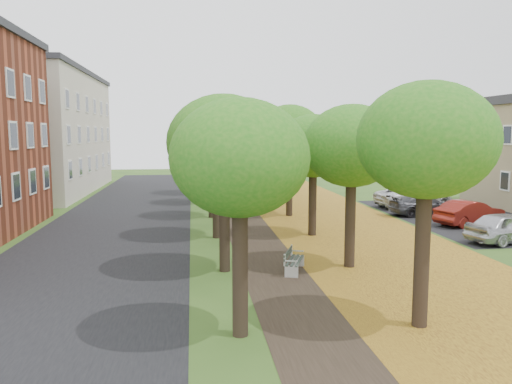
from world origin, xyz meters
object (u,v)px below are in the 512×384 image
object	(u,v)px
car_silver	(508,227)
car_white	(414,197)
bench	(293,260)
car_red	(470,213)
car_grey	(424,205)

from	to	relation	value
car_silver	car_white	world-z (taller)	car_white
bench	car_white	world-z (taller)	car_white
car_red	car_grey	xyz separation A→B (m)	(-0.99, 3.49, -0.05)
car_silver	car_white	size ratio (longest dim) A/B	0.80
car_grey	bench	bearing A→B (deg)	133.42
car_red	car_grey	distance (m)	3.63
car_silver	car_white	distance (m)	11.07
bench	car_red	world-z (taller)	car_red
bench	car_silver	bearing A→B (deg)	-51.31
bench	car_red	xyz separation A→B (m)	(11.68, 8.01, 0.27)
bench	car_red	distance (m)	14.16
bench	car_silver	world-z (taller)	car_silver
bench	car_white	bearing A→B (deg)	-17.50
bench	car_red	size ratio (longest dim) A/B	0.42
bench	car_white	xyz separation A→B (m)	(11.48, 14.67, 0.32)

